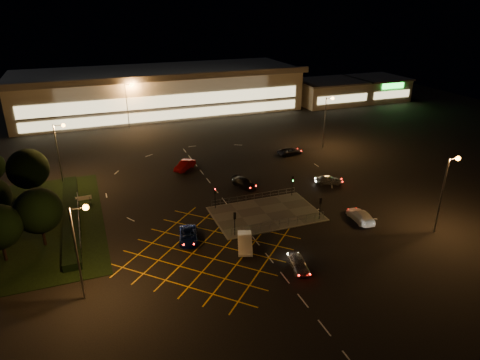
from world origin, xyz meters
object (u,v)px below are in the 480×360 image
object	(u,v)px
car_far_dkgrey	(244,183)
car_approach_white	(360,216)
car_near_silver	(299,263)
car_east_grey	(290,151)
signal_sw	(235,219)
car_circ_red	(185,165)
car_right_silver	(329,180)
car_queue_white	(245,242)
car_left_blue	(188,236)
signal_ne	(292,181)
signal_se	(320,204)
signal_nw	(215,194)

from	to	relation	value
car_far_dkgrey	car_approach_white	distance (m)	18.94
car_near_silver	car_east_grey	distance (m)	37.26
signal_sw	car_circ_red	world-z (taller)	signal_sw
car_near_silver	car_circ_red	world-z (taller)	car_circ_red
car_right_silver	car_queue_white	bearing A→B (deg)	148.71
car_near_silver	car_right_silver	size ratio (longest dim) A/B	0.96
signal_sw	car_far_dkgrey	xyz separation A→B (m)	(6.56, 13.70, -1.69)
car_far_dkgrey	car_left_blue	bearing A→B (deg)	-154.20
signal_ne	car_left_blue	distance (m)	19.06
signal_se	car_near_silver	distance (m)	12.14
car_left_blue	signal_sw	bearing A→B (deg)	2.24
car_east_grey	car_approach_white	size ratio (longest dim) A/B	0.94
signal_ne	car_circ_red	distance (m)	20.46
signal_sw	signal_nw	xyz separation A→B (m)	(0.00, 7.99, 0.00)
signal_se	car_near_silver	world-z (taller)	signal_se
car_left_blue	car_right_silver	bearing A→B (deg)	32.12
signal_nw	car_east_grey	world-z (taller)	signal_nw
car_left_blue	car_east_grey	xyz separation A→B (m)	(25.75, 23.56, -0.00)
car_left_blue	car_east_grey	bearing A→B (deg)	55.00
car_left_blue	car_approach_white	xyz separation A→B (m)	(22.66, -3.14, 0.07)
car_left_blue	car_circ_red	distance (m)	23.78
car_approach_white	car_circ_red	bearing A→B (deg)	-51.77
signal_se	car_approach_white	bearing A→B (deg)	157.11
car_near_silver	car_right_silver	distance (m)	24.54
car_near_silver	car_queue_white	bearing A→B (deg)	133.71
signal_nw	car_near_silver	size ratio (longest dim) A/B	0.78
car_left_blue	car_approach_white	distance (m)	22.88
car_queue_white	car_approach_white	size ratio (longest dim) A/B	0.92
signal_sw	car_queue_white	distance (m)	3.41
signal_sw	signal_ne	bearing A→B (deg)	-146.35
signal_nw	car_right_silver	world-z (taller)	signal_nw
car_left_blue	car_right_silver	distance (m)	26.76
car_near_silver	car_right_silver	bearing A→B (deg)	61.78
car_circ_red	car_approach_white	world-z (taller)	car_circ_red
car_approach_white	signal_nw	bearing A→B (deg)	-25.87
car_east_grey	signal_se	bearing A→B (deg)	155.89
signal_ne	car_near_silver	size ratio (longest dim) A/B	0.78
car_far_dkgrey	car_east_grey	size ratio (longest dim) A/B	0.97
signal_sw	car_queue_white	size ratio (longest dim) A/B	0.67
car_left_blue	car_approach_white	size ratio (longest dim) A/B	0.95
car_circ_red	signal_ne	bearing A→B (deg)	-6.70
signal_ne	car_east_grey	distance (m)	18.55
car_queue_white	signal_ne	bearing A→B (deg)	61.84
car_right_silver	car_circ_red	xyz separation A→B (m)	(-19.90, 14.21, 0.06)
signal_ne	car_east_grey	world-z (taller)	signal_ne
signal_ne	car_near_silver	xyz separation A→B (m)	(-7.91, -17.05, -1.68)
car_near_silver	car_circ_red	bearing A→B (deg)	108.43
signal_nw	car_approach_white	bearing A→B (deg)	-30.71
signal_ne	car_approach_white	xyz separation A→B (m)	(5.00, -10.10, -1.63)
car_left_blue	car_east_grey	distance (m)	34.91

